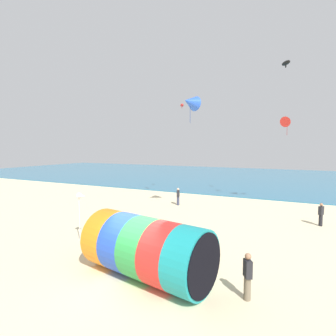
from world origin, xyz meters
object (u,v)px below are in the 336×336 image
(bystander_near_water, at_px, (178,196))
(kite_red_parafoil, at_px, (182,105))
(kite_handler, at_px, (248,276))
(kite_red_delta, at_px, (287,121))
(giant_inflatable_tube, at_px, (147,248))
(kite_blue_delta, at_px, (190,102))
(bystander_mid_beach, at_px, (321,214))
(kite_black_parafoil, at_px, (286,63))
(beach_flag, at_px, (82,198))

(bystander_near_water, bearing_deg, kite_red_parafoil, 108.86)
(kite_handler, distance_m, kite_red_delta, 17.53)
(giant_inflatable_tube, bearing_deg, kite_blue_delta, 101.41)
(kite_blue_delta, bearing_deg, bystander_mid_beach, 8.50)
(kite_red_delta, distance_m, kite_blue_delta, 9.26)
(kite_handler, relative_size, kite_black_parafoil, 1.38)
(kite_red_parafoil, xyz_separation_m, beach_flag, (0.29, -15.07, -7.31))
(kite_black_parafoil, distance_m, beach_flag, 20.75)
(kite_red_parafoil, distance_m, bystander_near_water, 10.03)
(giant_inflatable_tube, height_order, kite_blue_delta, kite_blue_delta)
(giant_inflatable_tube, distance_m, beach_flag, 5.95)
(kite_handler, distance_m, beach_flag, 9.68)
(kite_black_parafoil, bearing_deg, kite_blue_delta, -130.15)
(kite_blue_delta, distance_m, bystander_mid_beach, 12.00)
(kite_blue_delta, relative_size, bystander_near_water, 1.38)
(kite_handler, bearing_deg, bystander_mid_beach, 74.63)
(kite_red_delta, bearing_deg, kite_blue_delta, -135.22)
(kite_handler, distance_m, kite_black_parafoil, 20.82)
(beach_flag, bearing_deg, giant_inflatable_tube, -20.83)
(kite_red_delta, height_order, bystander_mid_beach, kite_red_delta)
(kite_handler, bearing_deg, kite_red_delta, 87.79)
(kite_red_delta, bearing_deg, bystander_near_water, -158.37)
(kite_red_delta, bearing_deg, bystander_mid_beach, -64.93)
(giant_inflatable_tube, height_order, bystander_mid_beach, giant_inflatable_tube)
(giant_inflatable_tube, distance_m, bystander_mid_beach, 13.19)
(kite_red_parafoil, distance_m, bystander_mid_beach, 16.62)
(bystander_near_water, bearing_deg, bystander_mid_beach, -8.36)
(kite_black_parafoil, bearing_deg, bystander_mid_beach, -65.79)
(kite_red_parafoil, bearing_deg, bystander_near_water, -71.14)
(kite_black_parafoil, distance_m, kite_red_parafoil, 10.41)
(kite_handler, height_order, bystander_mid_beach, kite_handler)
(bystander_near_water, height_order, beach_flag, beach_flag)
(kite_red_delta, distance_m, bystander_near_water, 11.65)
(giant_inflatable_tube, xyz_separation_m, beach_flag, (-5.45, 2.07, 1.21))
(kite_blue_delta, bearing_deg, beach_flag, -113.88)
(kite_red_parafoil, height_order, bystander_near_water, kite_red_parafoil)
(kite_red_parafoil, bearing_deg, beach_flag, -88.91)
(kite_handler, height_order, kite_blue_delta, kite_blue_delta)
(kite_black_parafoil, bearing_deg, bystander_near_water, -152.69)
(giant_inflatable_tube, xyz_separation_m, kite_red_parafoil, (-5.74, 17.14, 8.52))
(giant_inflatable_tube, height_order, kite_red_delta, kite_red_delta)
(kite_black_parafoil, relative_size, bystander_near_water, 0.76)
(giant_inflatable_tube, height_order, kite_red_parafoil, kite_red_parafoil)
(giant_inflatable_tube, height_order, bystander_near_water, giant_inflatable_tube)
(kite_handler, height_order, kite_red_delta, kite_red_delta)
(giant_inflatable_tube, xyz_separation_m, bystander_near_water, (-4.27, 12.86, -0.43))
(kite_red_parafoil, bearing_deg, kite_black_parafoil, 0.60)
(kite_handler, height_order, beach_flag, beach_flag)
(bystander_mid_beach, bearing_deg, kite_handler, -105.37)
(kite_handler, xyz_separation_m, kite_red_delta, (0.62, 16.17, 6.74))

